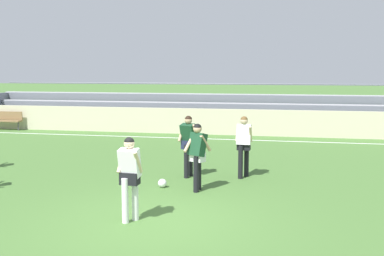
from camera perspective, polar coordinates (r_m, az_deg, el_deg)
name	(u,v)px	position (r m, az deg, el deg)	size (l,w,h in m)	color
ground_plane	(152,221)	(9.26, -4.95, -11.41)	(160.00, 160.00, 0.00)	#477033
field_line_sideline	(224,139)	(19.61, 3.98, -1.40)	(44.00, 0.12, 0.01)	white
sideline_wall	(228,122)	(20.89, 4.48, 0.74)	(48.00, 0.16, 1.18)	beige
bleacher_stand	(233,110)	(22.79, 5.14, 2.19)	(26.07, 2.59, 2.24)	#B2B2B7
bench_far_left	(5,119)	(24.40, -22.19, 1.07)	(1.80, 0.40, 0.90)	olive
player_dark_pressing_high	(188,141)	(12.63, -0.44, -1.56)	(0.57, 0.45, 1.70)	black
player_dark_dropping_back	(197,151)	(11.19, 0.68, -2.88)	(0.66, 0.49, 1.66)	black
player_white_on_ball	(244,141)	(12.64, 6.43, -1.62)	(0.46, 0.54, 1.70)	black
player_white_wide_left	(130,172)	(9.02, -7.72, -5.38)	(0.48, 0.46, 1.67)	white
soccer_ball	(162,183)	(11.70, -3.69, -6.83)	(0.22, 0.22, 0.22)	white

